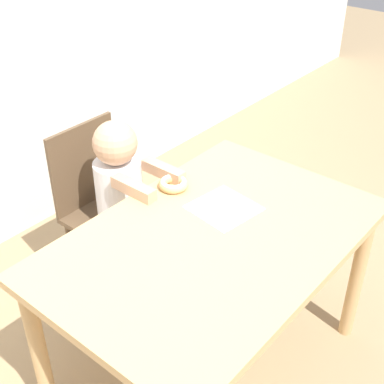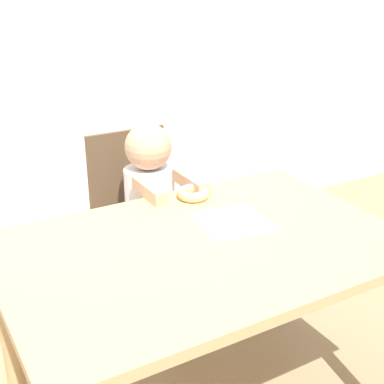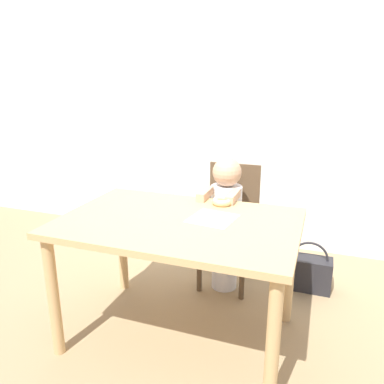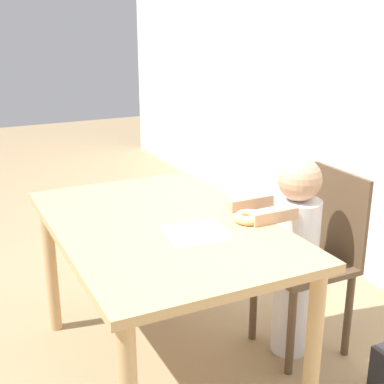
% 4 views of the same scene
% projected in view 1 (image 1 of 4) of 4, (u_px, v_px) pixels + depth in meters
% --- Properties ---
extents(ground_plane, '(12.00, 12.00, 0.00)m').
position_uv_depth(ground_plane, '(210.00, 367.00, 2.28)').
color(ground_plane, '#997F5B').
extents(dining_table, '(1.24, 0.82, 0.71)m').
position_uv_depth(dining_table, '(213.00, 256.00, 1.95)').
color(dining_table, tan).
rests_on(dining_table, ground_plane).
extents(chair, '(0.36, 0.38, 0.85)m').
position_uv_depth(chair, '(106.00, 212.00, 2.49)').
color(chair, brown).
rests_on(chair, ground_plane).
extents(child_figure, '(0.23, 0.40, 0.93)m').
position_uv_depth(child_figure, '(122.00, 211.00, 2.40)').
color(child_figure, white).
rests_on(child_figure, ground_plane).
extents(donut, '(0.12, 0.12, 0.04)m').
position_uv_depth(donut, '(173.00, 183.00, 2.15)').
color(donut, '#DBB270').
rests_on(donut, dining_table).
extents(napkin, '(0.25, 0.25, 0.00)m').
position_uv_depth(napkin, '(224.00, 208.00, 2.04)').
color(napkin, white).
rests_on(napkin, dining_table).
extents(handbag, '(0.31, 0.16, 0.36)m').
position_uv_depth(handbag, '(176.00, 209.00, 3.05)').
color(handbag, '#232328').
rests_on(handbag, ground_plane).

